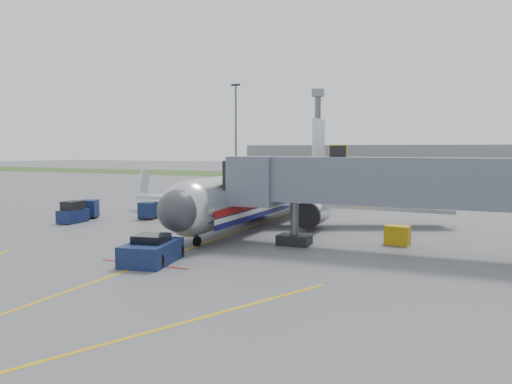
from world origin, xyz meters
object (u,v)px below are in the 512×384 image
at_px(pushback_tug, 152,251).
at_px(belt_loader, 249,212).
at_px(airliner, 270,192).
at_px(ramp_worker, 154,209).
at_px(baggage_tug, 73,213).

relative_size(pushback_tug, belt_loader, 0.95).
bearing_deg(airliner, ramp_worker, -168.24).
relative_size(pushback_tug, baggage_tug, 1.54).
xyz_separation_m(baggage_tug, ramp_worker, (4.49, 6.02, -0.04)).
height_order(pushback_tug, belt_loader, belt_loader).
distance_m(airliner, ramp_worker, 11.60).
distance_m(belt_loader, ramp_worker, 9.27).
bearing_deg(baggage_tug, ramp_worker, 53.26).
distance_m(pushback_tug, belt_loader, 19.73).
bearing_deg(baggage_tug, pushback_tug, -33.22).
bearing_deg(ramp_worker, pushback_tug, -98.07).
distance_m(airliner, pushback_tug, 18.85).
bearing_deg(pushback_tug, belt_loader, 97.77).
height_order(airliner, ramp_worker, airliner).
relative_size(baggage_tug, ramp_worker, 1.74).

